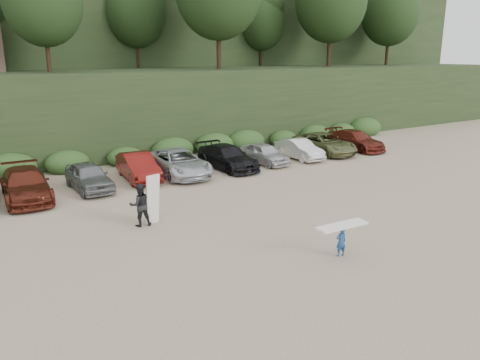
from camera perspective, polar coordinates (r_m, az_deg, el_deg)
ground at (r=20.88m, az=4.66°, el=-5.24°), size 120.00×120.00×0.00m
hillside_backdrop at (r=53.01m, az=-20.32°, el=18.61°), size 90.00×41.50×28.00m
parked_cars at (r=28.45m, az=-8.94°, el=1.78°), size 34.05×6.25×1.58m
child_surfer at (r=17.66m, az=12.26°, el=-6.53°), size 2.08×0.64×1.24m
adult_surfer at (r=20.65m, az=-11.95°, el=-2.92°), size 1.40×0.84×2.24m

